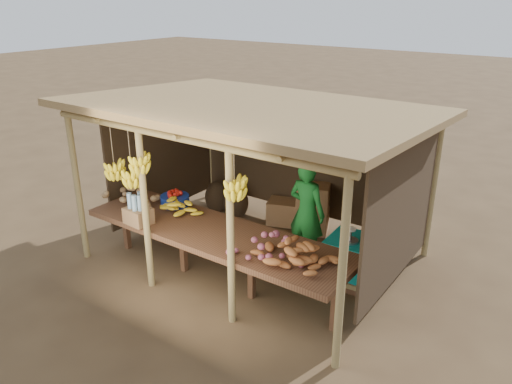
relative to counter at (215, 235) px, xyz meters
The scene contains 13 objects.
ground 1.20m from the counter, 90.00° to the left, with size 60.00×60.00×0.00m, color brown.
stall_structure 1.46m from the counter, 92.90° to the left, with size 4.70×3.50×2.43m.
counter is the anchor object (origin of this frame).
potato_heap 1.70m from the counter, behind, with size 0.95×0.57×0.36m, color #A78356, non-canonical shape.
sweet_potato_heap 1.29m from the counter, ahead, with size 0.93×0.56×0.36m, color #BA682F, non-canonical shape.
onion_heap 1.03m from the counter, 11.85° to the right, with size 0.88×0.53×0.36m, color #A85265, non-canonical shape.
banana_pile 0.86m from the counter, 165.24° to the left, with size 0.58×0.35×0.35m, color yellow, non-canonical shape.
tomato_basin 1.12m from the counter, 161.76° to the left, with size 0.43×0.43×0.22m.
bottle_box 1.11m from the counter, 157.99° to the right, with size 0.37×0.30×0.45m.
vendor 1.42m from the counter, 60.59° to the left, with size 0.58×0.38×1.59m, color #1B7C2B.
tarp_crate 1.92m from the counter, 34.84° to the left, with size 0.77×0.67×0.88m.
carton_stack 2.19m from the counter, 87.03° to the left, with size 1.19×0.56×0.83m.
burlap_sacks 2.51m from the counter, 124.99° to the left, with size 0.89×0.47×0.63m.
Camera 1 is at (3.87, -5.50, 3.73)m, focal length 35.00 mm.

